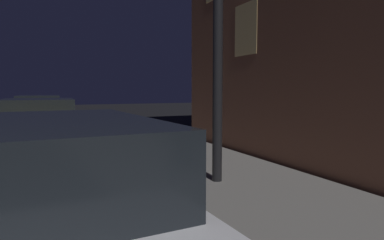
# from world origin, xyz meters

# --- Properties ---
(car_white) EXTENTS (2.17, 4.19, 1.43)m
(car_white) POSITION_xyz_m (2.85, 3.67, 0.72)
(car_white) COLOR silver
(car_white) RESTS_ON ground
(car_yellow_cab) EXTENTS (2.23, 4.32, 1.43)m
(car_yellow_cab) POSITION_xyz_m (2.85, 10.03, 0.70)
(car_yellow_cab) COLOR gold
(car_yellow_cab) RESTS_ON ground
(car_black) EXTENTS (2.13, 4.22, 1.43)m
(car_black) POSITION_xyz_m (2.85, 15.61, 0.72)
(car_black) COLOR black
(car_black) RESTS_ON ground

